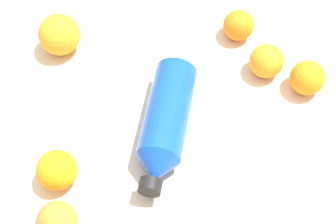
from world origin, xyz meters
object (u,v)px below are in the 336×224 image
orange_0 (266,61)px  orange_3 (59,35)px  orange_1 (57,170)px  orange_2 (57,221)px  orange_4 (307,78)px  water_bottle (166,124)px  orange_5 (238,25)px

orange_0 → orange_3: bearing=-161.4°
orange_0 → orange_1: size_ratio=0.97×
orange_1 → orange_2: orange_1 is taller
orange_0 → orange_1: bearing=-121.2°
orange_2 → orange_4: (0.27, 0.46, 0.00)m
water_bottle → orange_3: (-0.28, 0.09, 0.00)m
orange_1 → orange_2: (0.05, -0.08, -0.00)m
orange_1 → orange_4: 0.50m
orange_2 → orange_3: (-0.21, 0.33, 0.01)m
orange_4 → orange_5: orange_4 is taller
water_bottle → orange_2: bearing=-33.9°
orange_1 → water_bottle: bearing=52.9°
orange_5 → water_bottle: bearing=-94.8°
orange_2 → orange_3: bearing=122.9°
orange_2 → orange_5: size_ratio=1.04×
orange_1 → orange_5: size_ratio=1.09×
orange_3 → orange_5: size_ratio=1.31×
orange_3 → water_bottle: bearing=-17.1°
orange_1 → orange_2: size_ratio=1.05×
orange_0 → orange_4: same height
orange_5 → orange_1: bearing=-108.3°
orange_3 → orange_4: (0.48, 0.13, -0.01)m
orange_3 → orange_5: 0.36m
water_bottle → orange_0: bearing=136.8°
orange_3 → orange_5: (0.31, 0.20, -0.01)m
orange_0 → orange_5: 0.11m
orange_1 → orange_2: 0.09m
orange_1 → orange_4: (0.32, 0.38, -0.00)m
orange_5 → orange_2: bearing=-100.6°
water_bottle → orange_4: bearing=121.6°
water_bottle → orange_4: (0.19, 0.22, -0.01)m
orange_1 → orange_5: bearing=71.7°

